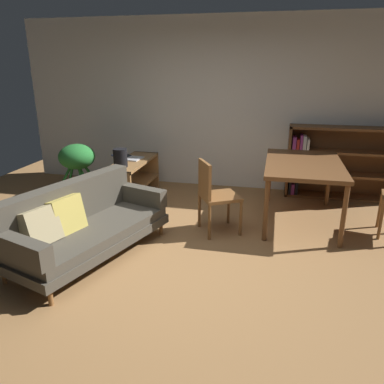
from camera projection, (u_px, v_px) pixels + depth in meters
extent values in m
plane|color=#9E7042|center=(184.00, 260.00, 3.97)|extent=(8.16, 8.16, 0.00)
cube|color=silver|center=(224.00, 105.00, 6.03)|extent=(6.80, 0.10, 2.70)
cylinder|color=brown|center=(161.00, 229.00, 4.53)|extent=(0.04, 0.04, 0.15)
cylinder|color=brown|center=(50.00, 297.00, 3.20)|extent=(0.04, 0.04, 0.15)
cylinder|color=brown|center=(120.00, 218.00, 4.85)|extent=(0.04, 0.04, 0.15)
cylinder|color=brown|center=(4.00, 276.00, 3.52)|extent=(0.04, 0.04, 0.15)
cube|color=#474238|center=(91.00, 239.00, 3.99)|extent=(1.29, 1.95, 0.10)
cube|color=#474238|center=(91.00, 231.00, 3.95)|extent=(1.24, 1.87, 0.10)
cube|color=#474238|center=(68.00, 202.00, 4.01)|extent=(0.71, 1.70, 0.43)
cube|color=#474238|center=(139.00, 195.00, 4.58)|extent=(0.75, 0.36, 0.21)
cube|color=#474238|center=(19.00, 249.00, 3.23)|extent=(0.75, 0.36, 0.21)
cube|color=tan|center=(40.00, 226.00, 3.55)|extent=(0.33, 0.41, 0.38)
cube|color=tan|center=(66.00, 215.00, 3.80)|extent=(0.32, 0.41, 0.39)
cube|color=olive|center=(147.00, 170.00, 6.19)|extent=(0.41, 0.04, 0.61)
cube|color=olive|center=(117.00, 193.00, 5.09)|extent=(0.41, 0.04, 0.61)
cube|color=olive|center=(134.00, 184.00, 5.66)|extent=(0.41, 1.19, 0.04)
cube|color=olive|center=(132.00, 162.00, 5.55)|extent=(0.41, 1.23, 0.04)
cube|color=olive|center=(134.00, 198.00, 5.73)|extent=(0.41, 1.19, 0.04)
cube|color=silver|center=(134.00, 159.00, 5.64)|extent=(0.25, 0.31, 0.02)
cube|color=black|center=(121.00, 155.00, 5.70)|extent=(0.23, 0.30, 0.06)
cylinder|color=black|center=(120.00, 158.00, 5.17)|extent=(0.19, 0.19, 0.26)
cylinder|color=slate|center=(120.00, 154.00, 5.16)|extent=(0.11, 0.11, 0.01)
cylinder|color=#333338|center=(80.00, 188.00, 5.96)|extent=(0.30, 0.30, 0.19)
cylinder|color=#287A33|center=(83.00, 174.00, 5.85)|extent=(0.20, 0.07, 0.33)
cylinder|color=#287A33|center=(86.00, 168.00, 5.91)|extent=(0.23, 0.20, 0.48)
cylinder|color=#287A33|center=(80.00, 171.00, 5.95)|extent=(0.06, 0.20, 0.36)
cylinder|color=#287A33|center=(73.00, 165.00, 5.94)|extent=(0.27, 0.18, 0.55)
cylinder|color=#287A33|center=(69.00, 169.00, 5.80)|extent=(0.25, 0.21, 0.50)
cylinder|color=#287A33|center=(72.00, 166.00, 5.76)|extent=(0.11, 0.22, 0.61)
cylinder|color=#287A33|center=(80.00, 173.00, 5.83)|extent=(0.15, 0.12, 0.38)
ellipsoid|color=#287A33|center=(77.00, 157.00, 5.79)|extent=(0.56, 0.56, 0.39)
cylinder|color=brown|center=(269.00, 177.00, 5.58)|extent=(0.06, 0.06, 0.75)
cylinder|color=brown|center=(266.00, 211.00, 4.30)|extent=(0.06, 0.06, 0.75)
cylinder|color=brown|center=(329.00, 181.00, 5.41)|extent=(0.06, 0.06, 0.75)
cylinder|color=brown|center=(344.00, 217.00, 4.12)|extent=(0.06, 0.06, 0.75)
cube|color=brown|center=(304.00, 164.00, 4.72)|extent=(0.94, 1.49, 0.05)
cylinder|color=brown|center=(381.00, 221.00, 4.37)|extent=(0.04, 0.04, 0.47)
cylinder|color=brown|center=(380.00, 210.00, 4.70)|extent=(0.04, 0.04, 0.47)
cylinder|color=brown|center=(229.00, 208.00, 4.83)|extent=(0.04, 0.04, 0.43)
cylinder|color=brown|center=(241.00, 219.00, 4.47)|extent=(0.04, 0.04, 0.43)
cylinder|color=brown|center=(199.00, 211.00, 4.72)|extent=(0.04, 0.04, 0.43)
cylinder|color=brown|center=(210.00, 223.00, 4.37)|extent=(0.04, 0.04, 0.43)
cube|color=brown|center=(220.00, 197.00, 4.52)|extent=(0.58, 0.58, 0.04)
cube|color=brown|center=(205.00, 179.00, 4.39)|extent=(0.22, 0.35, 0.43)
cube|color=brown|center=(288.00, 160.00, 5.84)|extent=(0.04, 0.35, 1.10)
cube|color=brown|center=(345.00, 128.00, 5.51)|extent=(1.58, 0.35, 0.04)
cube|color=brown|center=(336.00, 196.00, 5.85)|extent=(1.58, 0.35, 0.04)
cube|color=brown|center=(339.00, 161.00, 5.83)|extent=(1.54, 0.04, 1.10)
cube|color=brown|center=(339.00, 174.00, 5.74)|extent=(1.54, 0.34, 0.04)
cube|color=brown|center=(342.00, 152.00, 5.62)|extent=(1.54, 0.34, 0.04)
cube|color=black|center=(290.00, 186.00, 5.95)|extent=(0.03, 0.28, 0.21)
cube|color=#993884|center=(293.00, 187.00, 5.94)|extent=(0.05, 0.25, 0.16)
cube|color=black|center=(296.00, 186.00, 5.91)|extent=(0.04, 0.23, 0.24)
cube|color=#2D5199|center=(291.00, 166.00, 5.83)|extent=(0.03, 0.23, 0.17)
cube|color=red|center=(295.00, 164.00, 5.82)|extent=(0.05, 0.28, 0.21)
cube|color=red|center=(300.00, 164.00, 5.79)|extent=(0.07, 0.24, 0.23)
cube|color=#993884|center=(294.00, 143.00, 5.71)|extent=(0.05, 0.22, 0.19)
cube|color=red|center=(298.00, 144.00, 5.71)|extent=(0.04, 0.24, 0.16)
cube|color=#993884|center=(301.00, 142.00, 5.69)|extent=(0.04, 0.25, 0.22)
cube|color=silver|center=(304.00, 142.00, 5.67)|extent=(0.05, 0.22, 0.21)
cube|color=silver|center=(308.00, 144.00, 5.68)|extent=(0.03, 0.28, 0.17)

